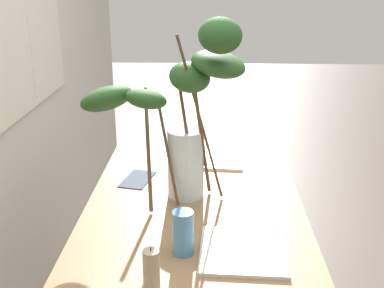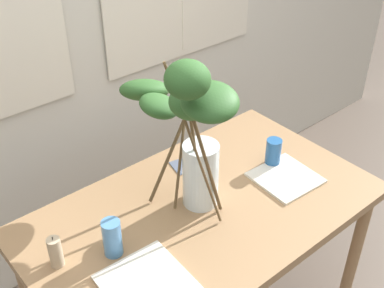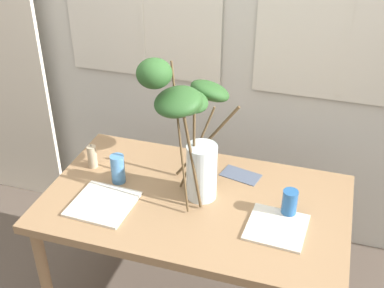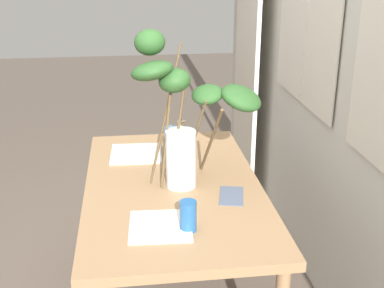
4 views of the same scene
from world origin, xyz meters
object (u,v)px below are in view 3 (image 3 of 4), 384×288
drinking_glass_blue_left (118,169)px  vase_with_branches (192,124)px  pillar_candle (92,157)px  dining_table (195,213)px  plate_square_right (277,227)px  drinking_glass_blue_right (290,203)px  plate_square_left (103,204)px

drinking_glass_blue_left → vase_with_branches: bearing=5.2°
pillar_candle → vase_with_branches: bearing=-4.9°
dining_table → vase_with_branches: (-0.03, 0.06, 0.44)m
dining_table → vase_with_branches: size_ratio=1.97×
vase_with_branches → drinking_glass_blue_left: size_ratio=4.86×
vase_with_branches → plate_square_right: (0.43, -0.15, -0.36)m
dining_table → plate_square_right: (0.39, -0.09, 0.08)m
vase_with_branches → plate_square_right: size_ratio=2.87×
dining_table → drinking_glass_blue_left: (-0.40, 0.03, 0.15)m
drinking_glass_blue_right → vase_with_branches: bearing=175.2°
dining_table → drinking_glass_blue_right: size_ratio=11.06×
plate_square_right → dining_table: bearing=167.4°
vase_with_branches → pillar_candle: bearing=175.1°
plate_square_right → drinking_glass_blue_right: bearing=72.2°
plate_square_right → pillar_candle: (-0.97, 0.19, 0.05)m
drinking_glass_blue_left → plate_square_left: 0.20m
drinking_glass_blue_left → plate_square_left: (0.01, -0.19, -0.07)m
vase_with_branches → drinking_glass_blue_right: 0.55m
drinking_glass_blue_left → pillar_candle: bearing=156.0°
drinking_glass_blue_left → drinking_glass_blue_right: size_ratio=1.15×
dining_table → plate_square_left: size_ratio=5.16×
dining_table → plate_square_right: size_ratio=5.65×
drinking_glass_blue_right → plate_square_left: 0.84m
dining_table → vase_with_branches: bearing=120.5°
drinking_glass_blue_right → dining_table: bearing=-177.3°
dining_table → plate_square_right: 0.41m
plate_square_left → plate_square_right: bearing=5.5°
drinking_glass_blue_left → drinking_glass_blue_right: (0.82, -0.01, -0.01)m
drinking_glass_blue_left → plate_square_left: bearing=-88.2°
dining_table → vase_with_branches: 0.45m
drinking_glass_blue_right → pillar_candle: 1.01m
dining_table → pillar_candle: size_ratio=10.63×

